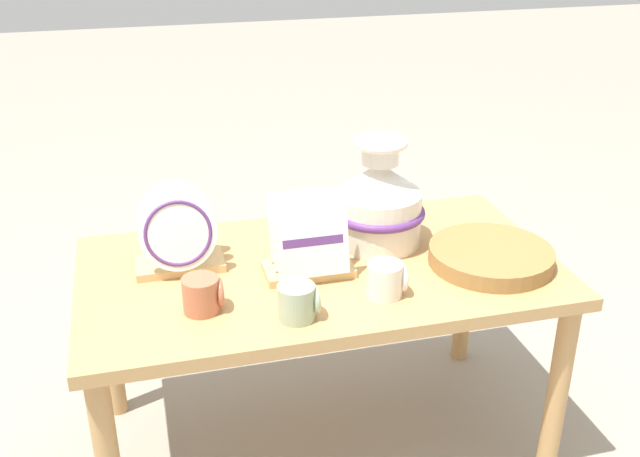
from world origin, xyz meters
TOP-DOWN VIEW (x-y plane):
  - ground_plane at (0.00, 0.00)m, footprint 14.00×14.00m
  - display_table at (0.00, 0.00)m, footprint 1.26×0.68m
  - ceramic_vase at (0.19, 0.10)m, footprint 0.26×0.26m
  - dish_rack_round_plates at (-0.36, 0.08)m, footprint 0.23×0.15m
  - dish_rack_square_plates at (-0.04, -0.03)m, footprint 0.23×0.15m
  - wicker_charger_stack at (0.44, -0.10)m, footprint 0.33×0.33m
  - mug_terracotta_glaze at (-0.32, -0.15)m, footprint 0.10×0.09m
  - mug_cream_glaze at (0.12, -0.19)m, footprint 0.10×0.09m
  - mug_sage_glaze at (-0.11, -0.24)m, footprint 0.10×0.09m

SIDE VIEW (x-z plane):
  - ground_plane at x=0.00m, z-range 0.00..0.00m
  - display_table at x=0.00m, z-range 0.22..0.81m
  - wicker_charger_stack at x=0.44m, z-range 0.59..0.63m
  - mug_terracotta_glaze at x=-0.32m, z-range 0.59..0.67m
  - mug_cream_glaze at x=0.12m, z-range 0.59..0.67m
  - mug_sage_glaze at x=-0.11m, z-range 0.59..0.67m
  - dish_rack_square_plates at x=-0.04m, z-range 0.55..0.75m
  - dish_rack_round_plates at x=-0.36m, z-range 0.56..0.78m
  - ceramic_vase at x=0.19m, z-range 0.56..0.86m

